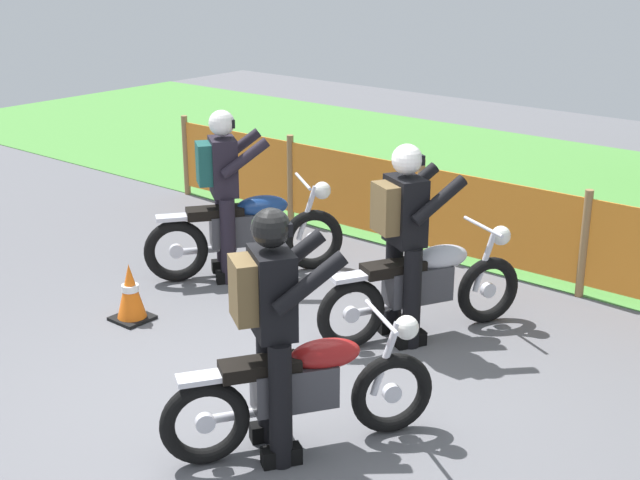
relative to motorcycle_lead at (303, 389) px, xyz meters
The scene contains 10 objects.
ground 0.78m from the motorcycle_lead, 154.73° to the left, with size 24.00×24.00×0.02m, color #5B5B60.
grass_verge 6.78m from the motorcycle_lead, 94.94° to the left, with size 24.00×6.19×0.01m, color #4C8C3D.
barrier_fence 3.69m from the motorcycle_lead, 99.08° to the left, with size 9.22×0.08×1.05m.
motorcycle_lead is the anchor object (origin of this frame).
motorcycle_trailing 3.22m from the motorcycle_lead, 140.71° to the left, with size 1.27×1.70×0.95m.
motorcycle_third 2.01m from the motorcycle_lead, 100.15° to the left, with size 1.01×1.77×0.92m.
rider_lead 0.56m from the motorcycle_lead, 122.41° to the right, with size 0.72×0.79×1.69m.
rider_trailing 3.25m from the motorcycle_lead, 144.62° to the left, with size 0.73×0.78×1.69m.
rider_third 1.92m from the motorcycle_lead, 104.07° to the left, with size 0.70×0.78×1.69m.
traffic_cone 2.59m from the motorcycle_lead, 166.97° to the left, with size 0.32×0.32×0.53m.
Camera 1 is at (3.93, -4.15, 3.24)m, focal length 49.25 mm.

